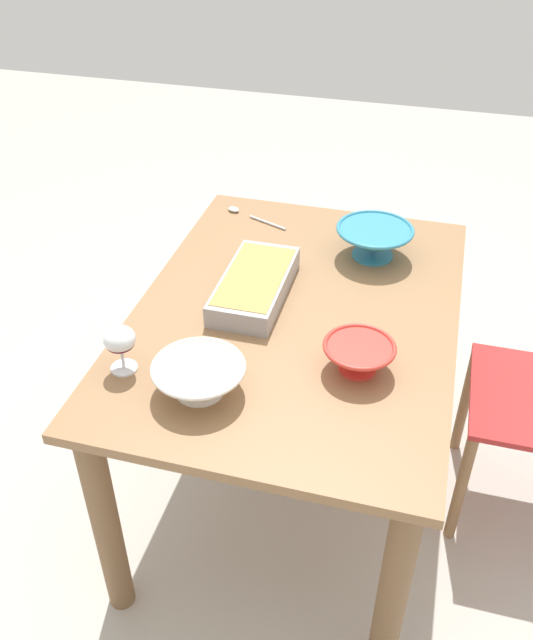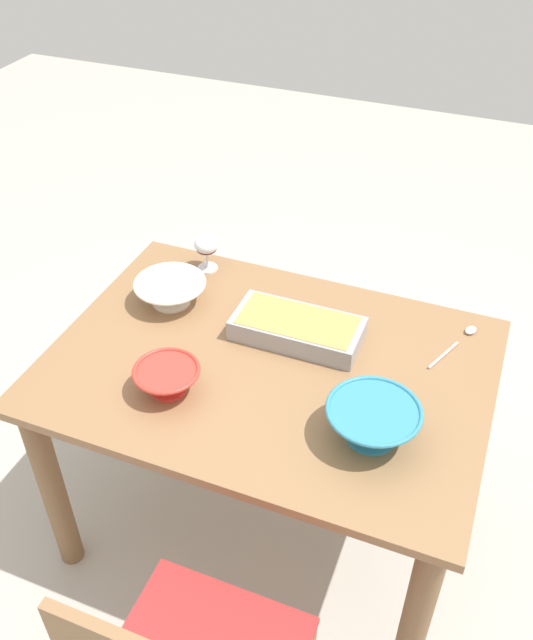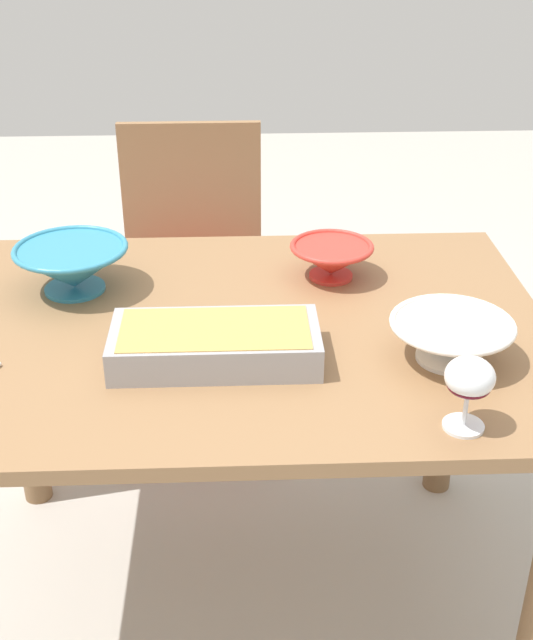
% 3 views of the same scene
% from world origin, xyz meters
% --- Properties ---
extents(ground_plane, '(8.00, 8.00, 0.00)m').
position_xyz_m(ground_plane, '(0.00, 0.00, 0.00)').
color(ground_plane, '#B2ADA3').
extents(dining_table, '(1.27, 0.91, 0.76)m').
position_xyz_m(dining_table, '(0.00, 0.00, 0.62)').
color(dining_table, olive).
rests_on(dining_table, ground_plane).
extents(wine_glass, '(0.08, 0.08, 0.13)m').
position_xyz_m(wine_glass, '(-0.37, 0.37, 0.85)').
color(wine_glass, white).
rests_on(wine_glass, dining_table).
extents(casserole_dish, '(0.39, 0.18, 0.07)m').
position_xyz_m(casserole_dish, '(0.04, 0.14, 0.79)').
color(casserole_dish, '#99999E').
rests_on(casserole_dish, dining_table).
extents(mixing_bowl, '(0.23, 0.23, 0.08)m').
position_xyz_m(mixing_bowl, '(-0.40, 0.15, 0.80)').
color(mixing_bowl, white).
rests_on(mixing_bowl, dining_table).
extents(small_bowl, '(0.25, 0.25, 0.10)m').
position_xyz_m(small_bowl, '(0.35, -0.17, 0.81)').
color(small_bowl, teal).
rests_on(small_bowl, dining_table).
extents(serving_bowl, '(0.19, 0.19, 0.08)m').
position_xyz_m(serving_bowl, '(-0.22, -0.21, 0.80)').
color(serving_bowl, red).
rests_on(serving_bowl, dining_table).
extents(serving_spoon, '(0.11, 0.24, 0.01)m').
position_xyz_m(serving_spoon, '(0.51, 0.31, 0.76)').
color(serving_spoon, silver).
rests_on(serving_spoon, dining_table).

